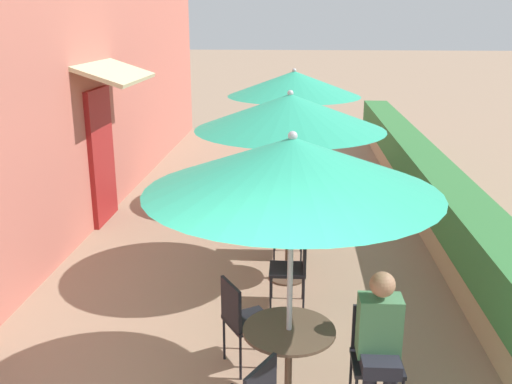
{
  "coord_description": "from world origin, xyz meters",
  "views": [
    {
      "loc": [
        0.65,
        -1.95,
        3.11
      ],
      "look_at": [
        0.15,
        4.96,
        1.0
      ],
      "focal_mm": 40.0,
      "sensor_mm": 36.0,
      "label": 1
    }
  ],
  "objects_px": {
    "cafe_chair_mid_right": "(294,264)",
    "cafe_chair_far_back": "(252,179)",
    "patio_umbrella_near": "(292,165)",
    "patio_table_mid": "(288,239)",
    "seated_patron_far_right": "(305,157)",
    "cafe_chair_far_left": "(326,184)",
    "patio_umbrella_far": "(294,84)",
    "cafe_chair_near_left": "(376,351)",
    "patio_umbrella_mid": "(290,112)",
    "seated_patron_near_left": "(379,340)",
    "cafe_chair_near_right": "(242,316)",
    "cafe_chair_far_right": "(299,166)",
    "patio_table_far": "(292,175)",
    "cafe_chair_mid_left": "(282,220)",
    "patio_table_near": "(289,352)"
  },
  "relations": [
    {
      "from": "cafe_chair_mid_right",
      "to": "cafe_chair_far_back",
      "type": "xyz_separation_m",
      "value": [
        -0.73,
        3.45,
        0.0
      ]
    },
    {
      "from": "patio_umbrella_near",
      "to": "cafe_chair_far_back",
      "type": "height_order",
      "value": "patio_umbrella_near"
    },
    {
      "from": "patio_table_mid",
      "to": "seated_patron_far_right",
      "type": "distance_m",
      "value": 3.68
    },
    {
      "from": "cafe_chair_far_left",
      "to": "patio_umbrella_far",
      "type": "bearing_deg",
      "value": 6.13
    },
    {
      "from": "cafe_chair_far_left",
      "to": "cafe_chair_near_left",
      "type": "bearing_deg",
      "value": 137.52
    },
    {
      "from": "patio_umbrella_mid",
      "to": "cafe_chair_far_left",
      "type": "xyz_separation_m",
      "value": [
        0.58,
        2.54,
        -1.57
      ]
    },
    {
      "from": "cafe_chair_near_left",
      "to": "seated_patron_near_left",
      "type": "height_order",
      "value": "seated_patron_near_left"
    },
    {
      "from": "patio_umbrella_far",
      "to": "seated_patron_far_right",
      "type": "relative_size",
      "value": 1.87
    },
    {
      "from": "seated_patron_near_left",
      "to": "cafe_chair_far_left",
      "type": "relative_size",
      "value": 1.44
    },
    {
      "from": "patio_umbrella_far",
      "to": "seated_patron_far_right",
      "type": "xyz_separation_m",
      "value": [
        0.22,
        0.68,
        -1.4
      ]
    },
    {
      "from": "cafe_chair_near_right",
      "to": "cafe_chair_mid_right",
      "type": "xyz_separation_m",
      "value": [
        0.47,
        1.19,
        0.0
      ]
    },
    {
      "from": "patio_umbrella_far",
      "to": "cafe_chair_far_right",
      "type": "relative_size",
      "value": 2.69
    },
    {
      "from": "patio_table_mid",
      "to": "seated_patron_near_left",
      "type": "bearing_deg",
      "value": -72.98
    },
    {
      "from": "patio_table_far",
      "to": "cafe_chair_far_left",
      "type": "relative_size",
      "value": 0.86
    },
    {
      "from": "cafe_chair_mid_left",
      "to": "seated_patron_far_right",
      "type": "distance_m",
      "value": 2.98
    },
    {
      "from": "cafe_chair_far_left",
      "to": "patio_umbrella_mid",
      "type": "bearing_deg",
      "value": 122.56
    },
    {
      "from": "cafe_chair_mid_left",
      "to": "patio_umbrella_far",
      "type": "distance_m",
      "value": 2.77
    },
    {
      "from": "cafe_chair_near_left",
      "to": "cafe_chair_far_back",
      "type": "bearing_deg",
      "value": -75.68
    },
    {
      "from": "seated_patron_near_left",
      "to": "seated_patron_far_right",
      "type": "bearing_deg",
      "value": -86.25
    },
    {
      "from": "patio_table_mid",
      "to": "patio_umbrella_far",
      "type": "relative_size",
      "value": 0.32
    },
    {
      "from": "patio_table_mid",
      "to": "cafe_chair_far_left",
      "type": "bearing_deg",
      "value": 77.2
    },
    {
      "from": "patio_umbrella_far",
      "to": "patio_table_near",
      "type": "bearing_deg",
      "value": -89.69
    },
    {
      "from": "patio_table_near",
      "to": "seated_patron_far_right",
      "type": "relative_size",
      "value": 0.6
    },
    {
      "from": "cafe_chair_mid_left",
      "to": "seated_patron_near_left",
      "type": "bearing_deg",
      "value": 14.06
    },
    {
      "from": "patio_umbrella_mid",
      "to": "cafe_chair_near_left",
      "type": "bearing_deg",
      "value": -72.28
    },
    {
      "from": "cafe_chair_mid_right",
      "to": "cafe_chair_far_right",
      "type": "xyz_separation_m",
      "value": [
        0.05,
        4.41,
        0.0
      ]
    },
    {
      "from": "patio_table_near",
      "to": "patio_table_far",
      "type": "distance_m",
      "value": 5.47
    },
    {
      "from": "patio_umbrella_mid",
      "to": "cafe_chair_far_right",
      "type": "distance_m",
      "value": 4.02
    },
    {
      "from": "patio_umbrella_far",
      "to": "cafe_chair_mid_left",
      "type": "bearing_deg",
      "value": -92.72
    },
    {
      "from": "patio_umbrella_mid",
      "to": "seated_patron_far_right",
      "type": "height_order",
      "value": "patio_umbrella_mid"
    },
    {
      "from": "patio_umbrella_mid",
      "to": "cafe_chair_far_back",
      "type": "bearing_deg",
      "value": 103.31
    },
    {
      "from": "seated_patron_far_right",
      "to": "cafe_chair_mid_right",
      "type": "bearing_deg",
      "value": 13.29
    },
    {
      "from": "patio_umbrella_near",
      "to": "cafe_chair_far_left",
      "type": "height_order",
      "value": "patio_umbrella_near"
    },
    {
      "from": "cafe_chair_near_left",
      "to": "patio_umbrella_far",
      "type": "distance_m",
      "value": 5.65
    },
    {
      "from": "patio_umbrella_far",
      "to": "cafe_chair_far_back",
      "type": "distance_m",
      "value": 1.73
    },
    {
      "from": "patio_table_near",
      "to": "seated_patron_far_right",
      "type": "height_order",
      "value": "seated_patron_far_right"
    },
    {
      "from": "patio_table_mid",
      "to": "seated_patron_far_right",
      "type": "height_order",
      "value": "seated_patron_far_right"
    },
    {
      "from": "patio_umbrella_far",
      "to": "cafe_chair_far_back",
      "type": "relative_size",
      "value": 2.69
    },
    {
      "from": "patio_table_far",
      "to": "cafe_chair_far_left",
      "type": "xyz_separation_m",
      "value": [
        0.55,
        -0.45,
        -0.01
      ]
    },
    {
      "from": "patio_table_near",
      "to": "patio_umbrella_mid",
      "type": "height_order",
      "value": "patio_umbrella_mid"
    },
    {
      "from": "cafe_chair_near_left",
      "to": "patio_table_mid",
      "type": "relative_size",
      "value": 1.17
    },
    {
      "from": "cafe_chair_far_right",
      "to": "cafe_chair_far_left",
      "type": "bearing_deg",
      "value": 36.13
    },
    {
      "from": "patio_table_far",
      "to": "cafe_chair_near_left",
      "type": "bearing_deg",
      "value": -82.16
    },
    {
      "from": "patio_table_near",
      "to": "cafe_chair_mid_right",
      "type": "bearing_deg",
      "value": 88.88
    },
    {
      "from": "patio_umbrella_near",
      "to": "seated_patron_near_left",
      "type": "bearing_deg",
      "value": -1.78
    },
    {
      "from": "seated_patron_near_left",
      "to": "cafe_chair_mid_left",
      "type": "xyz_separation_m",
      "value": [
        -0.85,
        3.21,
        -0.17
      ]
    },
    {
      "from": "patio_table_mid",
      "to": "seated_patron_far_right",
      "type": "relative_size",
      "value": 0.6
    },
    {
      "from": "cafe_chair_mid_right",
      "to": "cafe_chair_far_back",
      "type": "height_order",
      "value": "same"
    },
    {
      "from": "cafe_chair_mid_right",
      "to": "patio_table_mid",
      "type": "bearing_deg",
      "value": 6.13
    },
    {
      "from": "patio_umbrella_near",
      "to": "patio_umbrella_mid",
      "type": "xyz_separation_m",
      "value": [
        -0.05,
        2.48,
        0.0
      ]
    }
  ]
}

